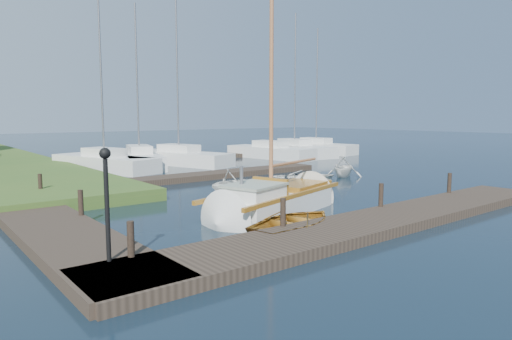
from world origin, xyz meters
TOP-DOWN VIEW (x-y plane):
  - ground at (0.00, 0.00)m, footprint 160.00×160.00m
  - near_dock at (0.00, -6.00)m, footprint 18.00×2.20m
  - left_dock at (-8.00, 2.00)m, footprint 2.20×18.00m
  - far_dock at (2.00, 6.50)m, footprint 14.00×1.60m
  - pontoon at (10.00, 16.00)m, footprint 30.00×1.60m
  - mooring_post_0 at (-7.50, -5.00)m, footprint 0.16×0.16m
  - mooring_post_1 at (-3.00, -5.00)m, footprint 0.16×0.16m
  - mooring_post_2 at (1.50, -5.00)m, footprint 0.16×0.16m
  - mooring_post_3 at (6.00, -5.00)m, footprint 0.16×0.16m
  - mooring_post_4 at (-7.00, 0.00)m, footprint 0.16×0.16m
  - mooring_post_5 at (-7.00, 5.00)m, footprint 0.16×0.16m
  - lamp_post at (-8.00, -5.00)m, footprint 0.24×0.24m
  - sailboat at (-1.02, -2.45)m, footprint 7.41×3.93m
  - dinghy at (-2.25, -4.70)m, footprint 3.82×3.08m
  - tender_b at (-0.06, 1.70)m, footprint 2.65×2.41m
  - tender_c at (4.82, 2.10)m, footprint 4.06×3.51m
  - tender_d at (8.15, 2.37)m, footprint 3.10×2.97m
  - marina_boat_0 at (-1.33, 13.41)m, footprint 4.34×8.22m
  - marina_boat_1 at (1.40, 14.38)m, footprint 4.40×8.38m
  - marina_boat_2 at (3.97, 13.61)m, footprint 4.52×8.48m
  - marina_boat_4 at (12.02, 13.33)m, footprint 3.15×7.97m
  - marina_boat_5 at (15.34, 14.03)m, footprint 3.16×8.98m
  - marina_boat_6 at (18.28, 14.33)m, footprint 3.40×7.72m

SIDE VIEW (x-z plane):
  - ground at x=0.00m, z-range 0.00..0.00m
  - near_dock at x=0.00m, z-range 0.00..0.30m
  - left_dock at x=-8.00m, z-range 0.00..0.30m
  - far_dock at x=2.00m, z-range 0.00..0.30m
  - pontoon at x=10.00m, z-range 0.00..0.30m
  - sailboat at x=-1.02m, z-range -4.57..5.26m
  - dinghy at x=-2.25m, z-range 0.00..0.70m
  - tender_c at x=4.82m, z-range 0.00..0.71m
  - marina_boat_4 at x=12.02m, z-range -4.35..5.47m
  - marina_boat_0 at x=-1.33m, z-range -4.61..5.74m
  - marina_boat_1 at x=1.40m, z-range -4.75..5.88m
  - marina_boat_5 at x=15.34m, z-range -5.33..6.48m
  - marina_boat_6 at x=18.28m, z-range -4.90..6.05m
  - marina_boat_2 at x=3.97m, z-range -5.31..6.46m
  - tender_b at x=-0.06m, z-range 0.00..1.21m
  - tender_d at x=8.15m, z-range 0.00..1.26m
  - mooring_post_0 at x=-7.50m, z-range 0.30..1.10m
  - mooring_post_1 at x=-3.00m, z-range 0.30..1.10m
  - mooring_post_2 at x=1.50m, z-range 0.30..1.10m
  - mooring_post_3 at x=6.00m, z-range 0.30..1.10m
  - mooring_post_4 at x=-7.00m, z-range 0.30..1.10m
  - mooring_post_5 at x=-7.00m, z-range 0.30..1.10m
  - lamp_post at x=-8.00m, z-range 0.65..3.09m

